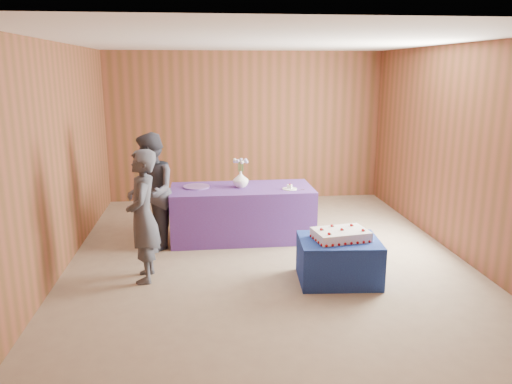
{
  "coord_description": "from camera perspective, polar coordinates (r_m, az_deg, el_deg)",
  "views": [
    {
      "loc": [
        -0.78,
        -6.11,
        2.38
      ],
      "look_at": [
        -0.12,
        0.1,
        0.84
      ],
      "focal_mm": 35.0,
      "sensor_mm": 36.0,
      "label": 1
    }
  ],
  "objects": [
    {
      "name": "plate",
      "position": [
        6.96,
        3.85,
        0.36
      ],
      "size": [
        0.21,
        0.21,
        0.01
      ],
      "primitive_type": "cylinder",
      "rotation": [
        0.0,
        0.0,
        -0.05
      ],
      "color": "white",
      "rests_on": "serving_table"
    },
    {
      "name": "cake_table",
      "position": [
        5.85,
        9.42,
        -7.69
      ],
      "size": [
        0.95,
        0.76,
        0.5
      ],
      "primitive_type": "cube",
      "rotation": [
        0.0,
        0.0,
        -0.07
      ],
      "color": "navy",
      "rests_on": "ground"
    },
    {
      "name": "vase",
      "position": [
        7.05,
        -1.77,
        1.46
      ],
      "size": [
        0.22,
        0.22,
        0.23
      ],
      "primitive_type": "imported",
      "rotation": [
        0.0,
        0.0,
        0.03
      ],
      "color": "white",
      "rests_on": "serving_table"
    },
    {
      "name": "room_shell",
      "position": [
        6.19,
        1.19,
        8.52
      ],
      "size": [
        5.04,
        6.04,
        2.72
      ],
      "color": "brown",
      "rests_on": "ground"
    },
    {
      "name": "platter",
      "position": [
        7.11,
        -6.81,
        0.6
      ],
      "size": [
        0.4,
        0.4,
        0.02
      ],
      "primitive_type": "cylinder",
      "rotation": [
        0.0,
        0.0,
        0.06
      ],
      "color": "#7853A6",
      "rests_on": "serving_table"
    },
    {
      "name": "knife",
      "position": [
        6.9,
        4.58,
        0.19
      ],
      "size": [
        0.26,
        0.08,
        0.0
      ],
      "primitive_type": "cube",
      "rotation": [
        0.0,
        0.0,
        0.23
      ],
      "color": "#ADADB1",
      "rests_on": "serving_table"
    },
    {
      "name": "flower_spray",
      "position": [
        7.0,
        -1.78,
        3.5
      ],
      "size": [
        0.21,
        0.22,
        0.17
      ],
      "color": "#2A6126",
      "rests_on": "vase"
    },
    {
      "name": "ground",
      "position": [
        6.61,
        1.11,
        -7.24
      ],
      "size": [
        6.0,
        6.0,
        0.0
      ],
      "primitive_type": "plane",
      "color": "gray",
      "rests_on": "ground"
    },
    {
      "name": "serving_table",
      "position": [
        7.15,
        -1.62,
        -2.4
      ],
      "size": [
        2.01,
        0.92,
        0.75
      ],
      "primitive_type": "cube",
      "rotation": [
        0.0,
        0.0,
        0.01
      ],
      "color": "#4F338D",
      "rests_on": "ground"
    },
    {
      "name": "cake_slice",
      "position": [
        6.96,
        3.86,
        0.65
      ],
      "size": [
        0.08,
        0.07,
        0.08
      ],
      "rotation": [
        0.0,
        0.0,
        -0.38
      ],
      "color": "white",
      "rests_on": "plate"
    },
    {
      "name": "sheet_cake",
      "position": [
        5.76,
        9.66,
        -4.82
      ],
      "size": [
        0.69,
        0.52,
        0.15
      ],
      "rotation": [
        0.0,
        0.0,
        0.17
      ],
      "color": "white",
      "rests_on": "cake_table"
    },
    {
      "name": "guest_left",
      "position": [
        5.78,
        -12.79,
        -2.73
      ],
      "size": [
        0.38,
        0.57,
        1.53
      ],
      "primitive_type": "imported",
      "rotation": [
        0.0,
        0.0,
        -1.54
      ],
      "color": "#3B3C46",
      "rests_on": "ground"
    },
    {
      "name": "guest_right",
      "position": [
        6.78,
        -11.94,
        -0.01
      ],
      "size": [
        0.75,
        0.88,
        1.58
      ],
      "primitive_type": "imported",
      "rotation": [
        0.0,
        0.0,
        -1.35
      ],
      "color": "#373742",
      "rests_on": "ground"
    }
  ]
}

